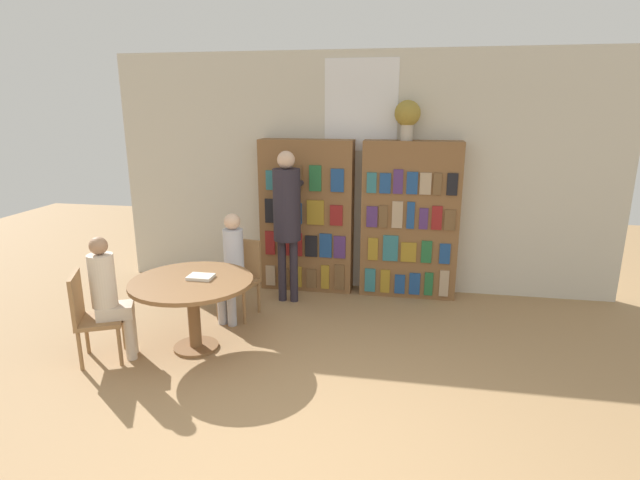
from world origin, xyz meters
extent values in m
plane|color=#9E7A51|center=(0.00, 0.00, 0.00)|extent=(16.00, 16.00, 0.00)
cube|color=beige|center=(0.00, 3.53, 1.50)|extent=(6.40, 0.06, 3.00)
cube|color=white|center=(0.00, 3.50, 2.35)|extent=(0.90, 0.01, 1.10)
cube|color=brown|center=(-0.65, 3.34, 0.97)|extent=(1.18, 0.32, 1.94)
cube|color=tan|center=(-1.11, 3.17, 0.19)|extent=(0.12, 0.02, 0.27)
cube|color=brown|center=(-0.92, 3.17, 0.18)|extent=(0.13, 0.02, 0.24)
cube|color=olive|center=(-0.75, 3.17, 0.20)|extent=(0.11, 0.02, 0.27)
cube|color=brown|center=(-0.56, 3.17, 0.19)|extent=(0.13, 0.02, 0.25)
cube|color=olive|center=(-0.38, 3.17, 0.22)|extent=(0.10, 0.02, 0.31)
cube|color=brown|center=(-0.20, 3.17, 0.23)|extent=(0.12, 0.02, 0.33)
cube|color=maroon|center=(-1.10, 3.17, 0.64)|extent=(0.12, 0.02, 0.31)
cube|color=maroon|center=(-0.92, 3.17, 0.62)|extent=(0.14, 0.02, 0.28)
cube|color=maroon|center=(-0.73, 3.17, 0.63)|extent=(0.11, 0.02, 0.30)
cube|color=black|center=(-0.56, 3.17, 0.62)|extent=(0.16, 0.02, 0.27)
cube|color=navy|center=(-0.38, 3.17, 0.64)|extent=(0.16, 0.02, 0.31)
cube|color=#4C2D6B|center=(-0.20, 3.17, 0.63)|extent=(0.15, 0.02, 0.29)
cube|color=black|center=(-1.05, 3.17, 1.06)|extent=(0.21, 0.02, 0.31)
cube|color=navy|center=(-0.79, 3.17, 1.04)|extent=(0.22, 0.02, 0.26)
cube|color=olive|center=(-0.51, 3.17, 1.06)|extent=(0.22, 0.02, 0.31)
cube|color=maroon|center=(-0.25, 3.17, 1.03)|extent=(0.16, 0.02, 0.25)
cube|color=#2D707A|center=(-1.05, 3.17, 1.45)|extent=(0.17, 0.02, 0.24)
cube|color=brown|center=(-0.78, 3.17, 1.48)|extent=(0.21, 0.02, 0.31)
cube|color=#236638|center=(-0.51, 3.17, 1.49)|extent=(0.15, 0.02, 0.32)
cube|color=navy|center=(-0.24, 3.17, 1.47)|extent=(0.16, 0.02, 0.28)
cube|color=brown|center=(0.65, 3.34, 0.97)|extent=(1.18, 0.32, 1.94)
cube|color=#2D707A|center=(0.19, 3.17, 0.21)|extent=(0.13, 0.02, 0.30)
cube|color=olive|center=(0.38, 3.17, 0.21)|extent=(0.12, 0.02, 0.30)
cube|color=navy|center=(0.57, 3.17, 0.18)|extent=(0.13, 0.02, 0.25)
cube|color=navy|center=(0.75, 3.17, 0.20)|extent=(0.13, 0.02, 0.28)
cube|color=#236638|center=(0.92, 3.17, 0.21)|extent=(0.10, 0.02, 0.29)
cube|color=tan|center=(1.11, 3.17, 0.23)|extent=(0.11, 0.02, 0.33)
cube|color=olive|center=(0.22, 3.17, 0.62)|extent=(0.12, 0.02, 0.28)
cube|color=#2D707A|center=(0.43, 3.17, 0.64)|extent=(0.18, 0.02, 0.32)
cube|color=olive|center=(0.66, 3.17, 0.60)|extent=(0.19, 0.02, 0.24)
cube|color=#236638|center=(0.87, 3.17, 0.62)|extent=(0.13, 0.02, 0.28)
cube|color=navy|center=(1.09, 3.17, 0.61)|extent=(0.13, 0.02, 0.25)
cube|color=#4C2D6B|center=(0.20, 3.17, 1.03)|extent=(0.13, 0.02, 0.26)
cube|color=brown|center=(0.33, 3.17, 1.04)|extent=(0.10, 0.02, 0.27)
cube|color=tan|center=(0.50, 3.17, 1.07)|extent=(0.13, 0.02, 0.33)
cube|color=navy|center=(0.66, 3.17, 1.07)|extent=(0.09, 0.02, 0.33)
cube|color=#4C2D6B|center=(0.81, 3.17, 1.03)|extent=(0.10, 0.02, 0.26)
cube|color=maroon|center=(0.97, 3.17, 1.05)|extent=(0.12, 0.02, 0.29)
cube|color=brown|center=(1.12, 3.17, 1.03)|extent=(0.13, 0.02, 0.25)
cube|color=#2D707A|center=(0.18, 3.17, 1.45)|extent=(0.12, 0.02, 0.25)
cube|color=navy|center=(0.34, 3.17, 1.45)|extent=(0.13, 0.02, 0.24)
cube|color=#4C2D6B|center=(0.49, 3.17, 1.47)|extent=(0.11, 0.02, 0.29)
cube|color=navy|center=(0.66, 3.17, 1.46)|extent=(0.13, 0.02, 0.26)
cube|color=tan|center=(0.82, 3.17, 1.46)|extent=(0.13, 0.02, 0.26)
cube|color=brown|center=(0.95, 3.17, 1.46)|extent=(0.10, 0.02, 0.26)
cube|color=black|center=(1.12, 3.17, 1.46)|extent=(0.12, 0.02, 0.26)
cylinder|color=#B7AD9E|center=(0.57, 3.34, 2.04)|extent=(0.15, 0.15, 0.19)
sphere|color=olive|center=(0.57, 3.34, 2.26)|extent=(0.31, 0.31, 0.31)
cylinder|color=brown|center=(-1.40, 1.44, 0.01)|extent=(0.44, 0.44, 0.03)
cylinder|color=brown|center=(-1.40, 1.44, 0.36)|extent=(0.12, 0.12, 0.65)
cylinder|color=brown|center=(-1.40, 1.44, 0.70)|extent=(1.18, 1.18, 0.04)
cube|color=olive|center=(-2.17, 1.08, 0.40)|extent=(0.53, 0.53, 0.04)
cube|color=olive|center=(-2.33, 1.00, 0.65)|extent=(0.20, 0.38, 0.45)
cylinder|color=olive|center=(-2.09, 1.31, 0.19)|extent=(0.04, 0.04, 0.38)
cylinder|color=olive|center=(-1.94, 1.00, 0.19)|extent=(0.04, 0.04, 0.38)
cylinder|color=olive|center=(-2.39, 1.16, 0.19)|extent=(0.04, 0.04, 0.38)
cylinder|color=olive|center=(-2.25, 0.85, 0.19)|extent=(0.04, 0.04, 0.38)
cube|color=olive|center=(-1.24, 2.28, 0.40)|extent=(0.47, 0.47, 0.04)
cube|color=olive|center=(-1.20, 2.46, 0.65)|extent=(0.40, 0.11, 0.45)
cylinder|color=olive|center=(-1.10, 2.08, 0.19)|extent=(0.04, 0.04, 0.38)
cylinder|color=olive|center=(-1.44, 2.14, 0.19)|extent=(0.04, 0.04, 0.38)
cylinder|color=olive|center=(-1.04, 2.41, 0.19)|extent=(0.04, 0.04, 0.38)
cylinder|color=olive|center=(-1.37, 2.48, 0.19)|extent=(0.04, 0.04, 0.38)
cube|color=#B2B7C6|center=(-1.26, 2.14, 0.48)|extent=(0.28, 0.36, 0.12)
cylinder|color=#B2B7C6|center=(-1.25, 2.22, 0.79)|extent=(0.22, 0.22, 0.50)
sphere|color=#DBB293|center=(-1.25, 2.22, 1.13)|extent=(0.18, 0.18, 0.18)
cylinder|color=#B2B7C6|center=(-1.22, 2.02, 0.21)|extent=(0.10, 0.10, 0.42)
cylinder|color=#B2B7C6|center=(-1.34, 2.04, 0.21)|extent=(0.10, 0.10, 0.42)
cube|color=beige|center=(-2.04, 1.14, 0.48)|extent=(0.39, 0.34, 0.12)
cylinder|color=beige|center=(-2.11, 1.11, 0.79)|extent=(0.23, 0.23, 0.50)
sphere|color=#A37A5B|center=(-2.11, 1.11, 1.12)|extent=(0.16, 0.16, 0.16)
cylinder|color=beige|center=(-1.97, 1.25, 0.21)|extent=(0.10, 0.10, 0.42)
cylinder|color=beige|center=(-1.91, 1.13, 0.21)|extent=(0.10, 0.10, 0.42)
cylinder|color=#28232D|center=(-0.86, 2.83, 0.39)|extent=(0.10, 0.10, 0.79)
cylinder|color=#28232D|center=(-0.71, 2.83, 0.39)|extent=(0.10, 0.10, 0.79)
cylinder|color=#28232D|center=(-0.79, 2.83, 1.21)|extent=(0.33, 0.33, 0.85)
sphere|color=#DBB293|center=(-0.79, 2.83, 1.74)|extent=(0.21, 0.21, 0.21)
cylinder|color=#28232D|center=(-0.69, 3.12, 1.42)|extent=(0.07, 0.30, 0.07)
cube|color=silver|center=(-1.33, 1.50, 0.74)|extent=(0.24, 0.18, 0.03)
camera|label=1|loc=(0.64, -2.80, 2.35)|focal=28.00mm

